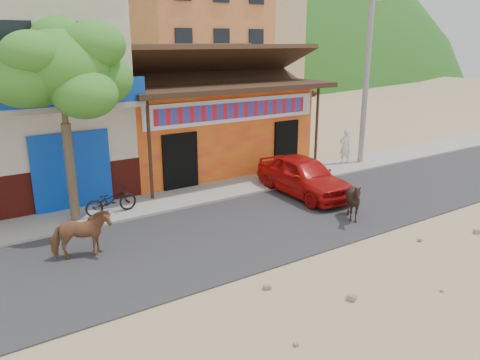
% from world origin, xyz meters
% --- Properties ---
extents(ground, '(120.00, 120.00, 0.00)m').
position_xyz_m(ground, '(0.00, 0.00, 0.00)').
color(ground, '#9E825B').
rests_on(ground, ground).
extents(road, '(60.00, 5.00, 0.04)m').
position_xyz_m(road, '(0.00, 2.50, 0.02)').
color(road, '#28282B').
rests_on(road, ground).
extents(sidewalk, '(60.00, 2.00, 0.12)m').
position_xyz_m(sidewalk, '(0.00, 6.00, 0.06)').
color(sidewalk, gray).
rests_on(sidewalk, ground).
extents(dance_club, '(8.00, 6.00, 3.60)m').
position_xyz_m(dance_club, '(2.00, 10.00, 1.80)').
color(dance_club, orange).
rests_on(dance_club, ground).
extents(cafe_building, '(7.00, 6.00, 7.00)m').
position_xyz_m(cafe_building, '(-5.50, 10.00, 3.50)').
color(cafe_building, beige).
rests_on(cafe_building, ground).
extents(apartment_front, '(9.00, 9.00, 12.00)m').
position_xyz_m(apartment_front, '(9.00, 24.00, 6.00)').
color(apartment_front, '#CC723F').
rests_on(apartment_front, ground).
extents(apartment_rear, '(8.00, 8.00, 10.00)m').
position_xyz_m(apartment_rear, '(18.00, 30.00, 5.00)').
color(apartment_rear, tan).
rests_on(apartment_rear, ground).
extents(tree, '(3.00, 3.00, 6.00)m').
position_xyz_m(tree, '(-4.60, 5.80, 3.12)').
color(tree, '#2D721E').
rests_on(tree, sidewalk).
extents(utility_pole, '(0.24, 0.24, 8.00)m').
position_xyz_m(utility_pole, '(8.20, 6.00, 4.12)').
color(utility_pole, gray).
rests_on(utility_pole, sidewalk).
extents(cow_tan, '(1.60, 0.94, 1.27)m').
position_xyz_m(cow_tan, '(-5.10, 3.17, 0.68)').
color(cow_tan, brown).
rests_on(cow_tan, road).
extents(cow_dark, '(1.32, 1.22, 1.27)m').
position_xyz_m(cow_dark, '(2.71, 1.21, 0.67)').
color(cow_dark, black).
rests_on(cow_dark, road).
extents(red_car, '(1.83, 4.23, 1.42)m').
position_xyz_m(red_car, '(3.07, 4.01, 0.75)').
color(red_car, '#B40E0C').
rests_on(red_car, road).
extents(scooter, '(1.72, 0.69, 0.88)m').
position_xyz_m(scooter, '(-3.48, 5.72, 0.56)').
color(scooter, black).
rests_on(scooter, sidewalk).
extents(pedestrian, '(0.62, 0.46, 1.56)m').
position_xyz_m(pedestrian, '(7.41, 6.23, 0.90)').
color(pedestrian, white).
rests_on(pedestrian, sidewalk).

